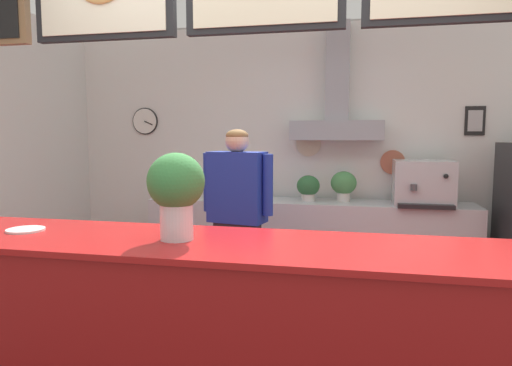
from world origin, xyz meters
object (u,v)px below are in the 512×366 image
object	(u,v)px
shop_worker	(237,225)
basil_vase	(176,191)
espresso_machine	(423,183)
potted_sage	(308,187)
potted_oregano	(215,185)
potted_rosemary	(344,184)
potted_basil	(257,189)
condiment_plate	(26,230)

from	to	relation	value
shop_worker	basil_vase	size ratio (longest dim) A/B	3.74
espresso_machine	basil_vase	bearing A→B (deg)	-120.20
shop_worker	potted_sage	bearing A→B (deg)	-98.16
espresso_machine	potted_oregano	bearing A→B (deg)	179.85
shop_worker	potted_rosemary	xyz separation A→B (m)	(0.79, 1.27, 0.21)
shop_worker	potted_oregano	world-z (taller)	shop_worker
potted_basil	condiment_plate	distance (m)	2.70
potted_sage	basil_vase	size ratio (longest dim) A/B	0.61
potted_oregano	condiment_plate	xyz separation A→B (m)	(-0.27, -2.56, 0.02)
potted_basil	basil_vase	bearing A→B (deg)	-86.43
potted_rosemary	potted_oregano	bearing A→B (deg)	-177.55
espresso_machine	condiment_plate	xyz separation A→B (m)	(-2.38, -2.55, -0.05)
potted_sage	espresso_machine	bearing A→B (deg)	-0.91
shop_worker	potted_rosemary	bearing A→B (deg)	-110.54
espresso_machine	potted_sage	distance (m)	1.12
condiment_plate	basil_vase	size ratio (longest dim) A/B	0.46
potted_sage	potted_oregano	xyz separation A→B (m)	(-1.00, -0.01, 0.00)
condiment_plate	potted_oregano	bearing A→B (deg)	83.94
espresso_machine	potted_oregano	xyz separation A→B (m)	(-2.11, 0.01, -0.06)
basil_vase	potted_rosemary	bearing A→B (deg)	74.33
potted_sage	potted_rosemary	bearing A→B (deg)	7.32
potted_oregano	basil_vase	size ratio (longest dim) A/B	0.57
potted_sage	condiment_plate	size ratio (longest dim) A/B	1.33
potted_rosemary	condiment_plate	bearing A→B (deg)	-121.81
potted_basil	basil_vase	size ratio (longest dim) A/B	0.45
potted_rosemary	condiment_plate	world-z (taller)	potted_rosemary
potted_basil	condiment_plate	xyz separation A→B (m)	(-0.72, -2.60, 0.05)
espresso_machine	potted_rosemary	xyz separation A→B (m)	(-0.76, 0.06, -0.04)
potted_basil	potted_rosemary	distance (m)	0.91
potted_oregano	potted_sage	bearing A→B (deg)	0.70
espresso_machine	condiment_plate	world-z (taller)	espresso_machine
potted_rosemary	basil_vase	bearing A→B (deg)	-105.67
potted_sage	potted_basil	bearing A→B (deg)	176.90
potted_sage	potted_rosemary	size ratio (longest dim) A/B	0.86
shop_worker	potted_basil	distance (m)	1.26
potted_oregano	condiment_plate	distance (m)	2.57
potted_sage	potted_basil	world-z (taller)	potted_sage
condiment_plate	potted_sage	bearing A→B (deg)	63.75
potted_rosemary	espresso_machine	bearing A→B (deg)	-4.77
potted_basil	potted_rosemary	xyz separation A→B (m)	(0.90, 0.02, 0.07)
potted_oregano	condiment_plate	size ratio (longest dim) A/B	1.25
espresso_machine	condiment_plate	size ratio (longest dim) A/B	2.80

